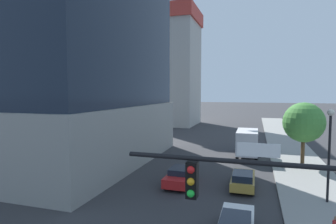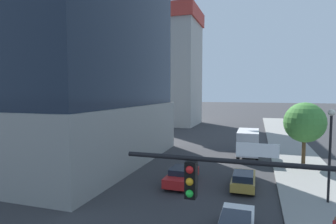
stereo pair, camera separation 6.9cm
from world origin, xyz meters
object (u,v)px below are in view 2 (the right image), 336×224
(construction_building, at_px, (170,62))
(street_lamp, at_px, (330,142))
(car_red, at_px, (182,176))
(box_truck, at_px, (248,142))
(traffic_light_pole, at_px, (265,211))
(street_tree, at_px, (305,123))
(car_gold, at_px, (244,180))

(construction_building, bearing_deg, street_lamp, -59.98)
(car_red, distance_m, box_truck, 12.55)
(street_lamp, height_order, box_truck, street_lamp)
(traffic_light_pole, distance_m, box_truck, 25.57)
(street_lamp, distance_m, car_red, 10.96)
(construction_building, xyz_separation_m, street_lamp, (23.79, -41.17, -10.09))
(traffic_light_pole, distance_m, street_tree, 22.90)
(street_tree, xyz_separation_m, box_truck, (-5.38, 2.91, -2.70))
(construction_building, relative_size, car_red, 7.31)
(street_lamp, relative_size, street_tree, 0.98)
(construction_building, xyz_separation_m, car_gold, (18.27, -39.75, -13.55))
(traffic_light_pole, relative_size, box_truck, 0.89)
(box_truck, bearing_deg, car_gold, -90.00)
(street_lamp, relative_size, car_red, 1.34)
(car_gold, bearing_deg, box_truck, 90.00)
(traffic_light_pole, bearing_deg, street_lamp, 71.22)
(construction_building, distance_m, street_lamp, 48.61)
(traffic_light_pole, height_order, street_lamp, street_lamp)
(construction_building, bearing_deg, traffic_light_pole, -70.25)
(street_tree, bearing_deg, car_gold, -123.29)
(street_tree, relative_size, car_gold, 1.44)
(traffic_light_pole, bearing_deg, car_red, 113.26)
(construction_building, relative_size, street_lamp, 5.45)
(construction_building, height_order, street_tree, construction_building)
(street_lamp, bearing_deg, traffic_light_pole, -108.78)
(construction_building, height_order, traffic_light_pole, construction_building)
(traffic_light_pole, distance_m, car_red, 15.55)
(box_truck, bearing_deg, street_lamp, -66.23)
(construction_building, bearing_deg, car_gold, -65.31)
(traffic_light_pole, relative_size, street_lamp, 0.99)
(construction_building, relative_size, traffic_light_pole, 5.49)
(car_gold, height_order, car_red, car_gold)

